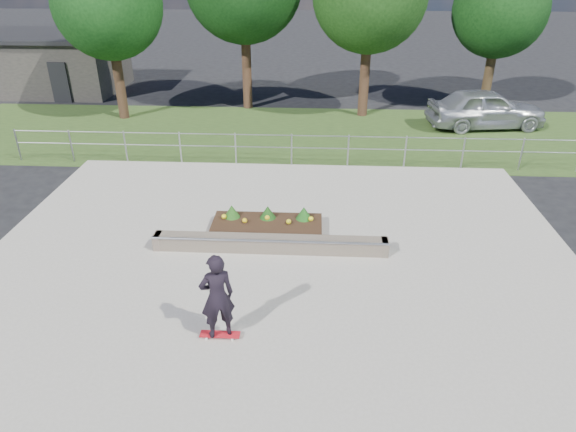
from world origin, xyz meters
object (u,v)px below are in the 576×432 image
object	(u,v)px
planter_bed	(267,223)
skateboarder	(217,297)
parked_car	(486,108)
grind_ledge	(270,244)

from	to	relation	value
planter_bed	skateboarder	bearing A→B (deg)	-96.88
skateboarder	parked_car	size ratio (longest dim) A/B	0.39
skateboarder	planter_bed	bearing A→B (deg)	83.12
planter_bed	skateboarder	distance (m)	4.59
grind_ledge	parked_car	xyz separation A→B (m)	(8.42, 10.92, 0.58)
planter_bed	parked_car	bearing A→B (deg)	48.70
grind_ledge	parked_car	world-z (taller)	parked_car
skateboarder	parked_car	xyz separation A→B (m)	(9.13, 14.27, -0.21)
planter_bed	skateboarder	xyz separation A→B (m)	(-0.54, -4.49, 0.81)
planter_bed	parked_car	xyz separation A→B (m)	(8.59, 9.78, 0.60)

